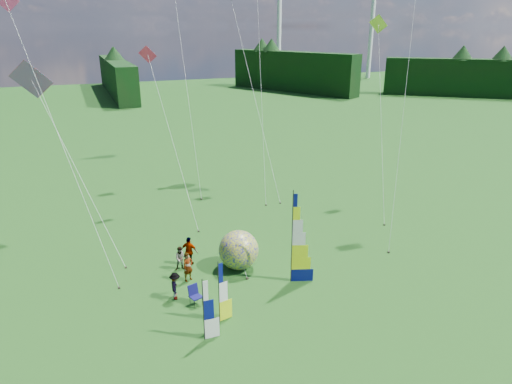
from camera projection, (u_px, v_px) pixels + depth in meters
name	position (u px, v px, depth m)	size (l,w,h in m)	color
ground	(303.00, 314.00, 23.56)	(220.00, 220.00, 0.00)	#305F21
treeline_ring	(306.00, 244.00, 22.19)	(210.00, 210.00, 8.00)	black
turbine_left	(372.00, 22.00, 125.75)	(8.00, 1.20, 30.00)	silver
turbine_right	(279.00, 22.00, 123.12)	(8.00, 1.20, 30.00)	silver
feather_banner_main	(292.00, 239.00, 25.64)	(1.46, 0.10, 5.45)	#080F5F
side_banner_left	(219.00, 293.00, 22.41)	(0.92, 0.10, 3.28)	#DEF112
side_banner_far	(203.00, 311.00, 21.11)	(0.94, 0.10, 3.16)	white
bol_inflatable	(239.00, 250.00, 27.66)	(2.43, 2.43, 2.43)	navy
spectator_a	(188.00, 267.00, 26.40)	(0.65, 0.42, 1.77)	#66594C
spectator_b	(181.00, 258.00, 27.61)	(0.74, 0.36, 1.52)	#66594C
spectator_c	(175.00, 286.00, 24.63)	(1.01, 0.37, 1.56)	#66594C
spectator_d	(189.00, 251.00, 28.12)	(1.10, 0.45, 1.87)	#66594C
camp_chair	(196.00, 295.00, 24.19)	(0.63, 0.63, 1.10)	#0D0C44
kite_whale	(254.00, 84.00, 40.37)	(3.12, 15.22, 18.32)	black
kite_rainbow_delta	(74.00, 153.00, 28.99)	(8.61, 13.38, 12.86)	red
kite_parafoil	(406.00, 86.00, 30.40)	(8.98, 10.27, 20.51)	#AA1D00
small_kite_red	(172.00, 133.00, 33.89)	(3.71, 10.12, 13.08)	#D22A4A
small_kite_orange	(261.00, 85.00, 38.69)	(5.20, 10.97, 18.64)	orange
small_kite_yellow	(382.00, 112.00, 35.37)	(6.07, 10.26, 15.45)	#DFF33E
small_kite_pink	(62.00, 138.00, 24.75)	(6.05, 7.77, 16.52)	#FF3C85
small_kite_green	(185.00, 66.00, 39.86)	(3.24, 12.64, 21.44)	green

